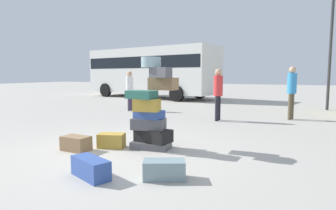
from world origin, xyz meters
name	(u,v)px	position (x,y,z in m)	size (l,w,h in m)	color
ground_plane	(127,151)	(0.00, 0.00, 0.00)	(80.00, 80.00, 0.00)	#ADA89E
suitcase_tower	(152,112)	(0.37, 0.38, 0.77)	(0.90, 0.76, 1.87)	#4C4C51
suitcase_slate_left_side	(164,170)	(1.35, -1.11, 0.14)	(0.61, 0.31, 0.28)	gray
suitcase_brown_behind_tower	(76,143)	(-0.95, -0.38, 0.15)	(0.55, 0.35, 0.29)	olive
suitcase_tan_right_side	(112,140)	(-0.44, 0.11, 0.15)	(0.54, 0.32, 0.29)	#B28C33
suitcase_navy_foreground_far	(91,168)	(0.32, -1.51, 0.15)	(0.71, 0.29, 0.29)	#334F99
person_bearded_onlooker	(292,88)	(2.89, 5.74, 1.07)	(0.30, 0.33, 1.79)	brown
person_tourist_with_camera	(218,90)	(0.69, 4.50, 1.02)	(0.30, 0.34, 1.71)	black
person_passerby_in_red	(130,87)	(-3.36, 5.59, 0.99)	(0.30, 0.33, 1.65)	#3F334C
parked_bus	(151,69)	(-5.69, 11.96, 1.83)	(9.36, 4.38, 3.15)	silver
lamp_post	(333,0)	(4.24, 9.19, 4.56)	(0.36, 0.36, 7.14)	#333338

